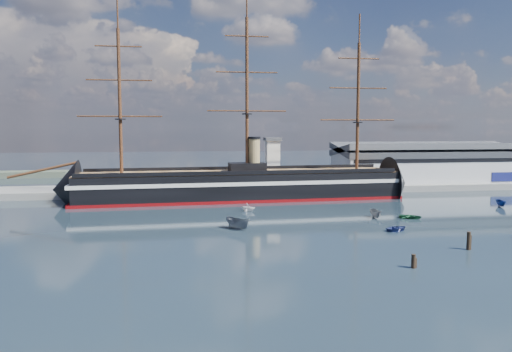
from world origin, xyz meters
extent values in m
plane|color=#19242D|center=(0.00, 40.00, 0.00)|extent=(600.00, 600.00, 0.00)
cube|color=slate|center=(10.00, 76.00, 0.00)|extent=(180.00, 18.00, 2.00)
cube|color=#B7BABC|center=(58.00, 80.00, 7.00)|extent=(62.00, 20.00, 10.00)
cube|color=#3F4247|center=(58.00, 80.00, 12.60)|extent=(63.00, 21.00, 2.00)
cube|color=silver|center=(3.00, 73.00, 9.00)|extent=(4.00, 4.00, 14.00)
cube|color=#3F4247|center=(3.00, 73.00, 16.50)|extent=(5.00, 5.00, 1.00)
cube|color=black|center=(-8.72, 60.00, 4.00)|extent=(88.59, 19.67, 7.00)
cube|color=silver|center=(-8.72, 60.00, 5.20)|extent=(90.60, 20.00, 1.00)
cube|color=#6E0609|center=(-8.72, 60.00, 0.35)|extent=(90.60, 19.96, 0.90)
cone|color=black|center=(-55.22, 60.00, 3.70)|extent=(14.64, 16.25, 15.68)
cone|color=black|center=(37.78, 60.00, 3.70)|extent=(11.65, 16.13, 15.68)
cube|color=brown|center=(-8.72, 60.00, 7.60)|extent=(88.54, 18.40, 0.40)
cube|color=black|center=(-6.72, 60.00, 9.00)|extent=(10.24, 6.41, 2.50)
cylinder|color=tan|center=(-4.72, 60.00, 12.50)|extent=(3.20, 3.20, 9.00)
cylinder|color=#381E0F|center=(-60.72, 60.00, 9.00)|extent=(17.77, 1.44, 4.43)
cylinder|color=#381E0F|center=(-40.72, 60.00, 26.80)|extent=(0.90, 0.90, 38.00)
cylinder|color=#381E0F|center=(-6.72, 60.00, 28.80)|extent=(0.90, 0.90, 42.00)
cylinder|color=#381E0F|center=(25.28, 60.00, 25.80)|extent=(0.90, 0.90, 36.00)
imported|color=slate|center=(-14.24, 19.56, 0.00)|extent=(7.44, 6.50, 2.91)
imported|color=navy|center=(16.34, 13.15, 0.00)|extent=(2.33, 3.27, 1.42)
imported|color=slate|center=(17.57, 26.92, 0.00)|extent=(5.86, 2.40, 2.31)
imported|color=white|center=(-9.26, 40.31, 0.00)|extent=(5.55, 6.19, 2.14)
imported|color=#1B4E2F|center=(24.82, 24.94, 0.00)|extent=(2.64, 3.25, 1.43)
imported|color=navy|center=(55.13, 36.66, 0.00)|extent=(5.74, 3.32, 2.16)
cylinder|color=black|center=(7.28, -11.66, 0.00)|extent=(0.64, 0.64, 2.72)
cylinder|color=black|center=(21.26, -3.03, 0.00)|extent=(0.64, 0.64, 3.71)
camera|label=1|loc=(-25.99, -77.11, 20.15)|focal=35.00mm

